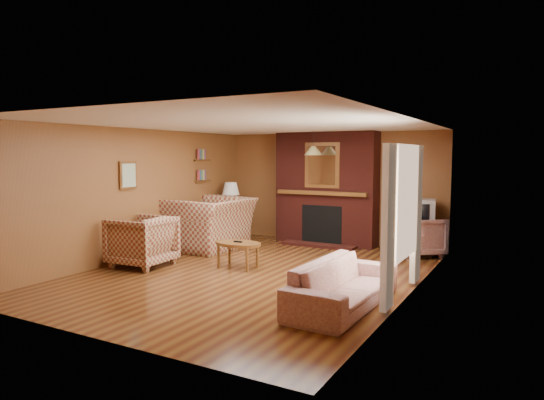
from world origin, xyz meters
The scene contains 20 objects.
floor centered at (0.00, 0.00, 0.00)m, with size 6.50×6.50×0.00m, color #47200F.
ceiling centered at (0.00, 0.00, 2.40)m, with size 6.50×6.50×0.00m, color white.
wall_back centered at (0.00, 3.25, 1.20)m, with size 6.50×6.50×0.00m, color brown.
wall_front centered at (0.00, -3.25, 1.20)m, with size 6.50×6.50×0.00m, color brown.
wall_left centered at (-2.50, 0.00, 1.20)m, with size 6.50×6.50×0.00m, color brown.
wall_right centered at (2.50, 0.00, 1.20)m, with size 6.50×6.50×0.00m, color brown.
fireplace centered at (0.00, 2.98, 1.18)m, with size 2.20×0.82×2.40m.
window_right centered at (2.45, -0.20, 1.13)m, with size 0.10×1.85×2.00m.
bookshelf centered at (-2.44, 1.90, 1.67)m, with size 0.09×0.55×0.71m.
botanical_print centered at (-2.47, -0.30, 1.55)m, with size 0.05×0.40×0.50m.
pendant_light centered at (0.00, 2.30, 2.00)m, with size 0.36×0.36×0.48m.
plaid_loveseat centered at (-1.85, 1.32, 0.52)m, with size 1.60×1.39×1.04m, color maroon.
plaid_armchair centered at (-1.95, -0.53, 0.43)m, with size 0.93×0.95×0.87m, color maroon.
floral_sofa centered at (1.90, -1.00, 0.29)m, with size 2.00×0.78×0.58m, color #BDA893.
floral_armchair centered at (2.04, 2.65, 0.38)m, with size 0.82×0.84×0.77m, color #BDA893.
coffee_table centered at (-0.42, 0.15, 0.38)m, with size 0.85×0.52×0.46m.
side_table centered at (-2.10, 2.45, 0.32)m, with size 0.48×0.48×0.64m, color brown.
table_lamp centered at (-2.10, 2.45, 1.01)m, with size 0.40×0.40×0.66m.
tv_stand centered at (2.05, 2.80, 0.30)m, with size 0.56×0.51×0.61m, color black.
crt_tv centered at (2.05, 2.79, 0.84)m, with size 0.58×0.57×0.46m.
Camera 1 is at (4.00, -6.65, 1.91)m, focal length 32.00 mm.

